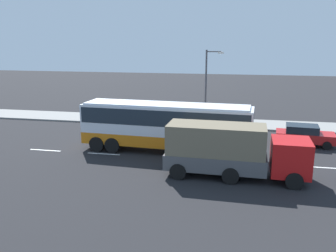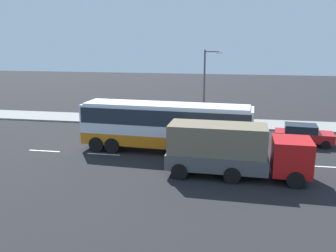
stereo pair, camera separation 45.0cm
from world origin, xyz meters
name	(u,v)px [view 1 (the left image)]	position (x,y,z in m)	size (l,w,h in m)	color
ground_plane	(183,150)	(0.00, 0.00, 0.00)	(120.00, 120.00, 0.00)	black
sidewalk_curb	(197,122)	(0.00, 8.94, 0.07)	(80.00, 4.00, 0.15)	gray
lane_centreline	(126,155)	(-3.69, -2.08, 0.00)	(27.80, 0.16, 0.01)	white
coach_bus	(166,122)	(-1.12, -0.71, 2.18)	(12.25, 3.23, 3.51)	orange
cargo_truck	(232,150)	(3.64, -4.77, 1.67)	(8.29, 2.77, 3.12)	red
car_red_compact	(304,135)	(8.95, 3.00, 0.82)	(4.44, 2.29, 1.56)	#B21919
pedestrian_near_curb	(207,113)	(1.07, 8.34, 1.10)	(0.32, 0.32, 1.65)	black
street_lamp	(208,83)	(1.11, 7.24, 4.08)	(1.58, 0.24, 6.88)	#47474C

